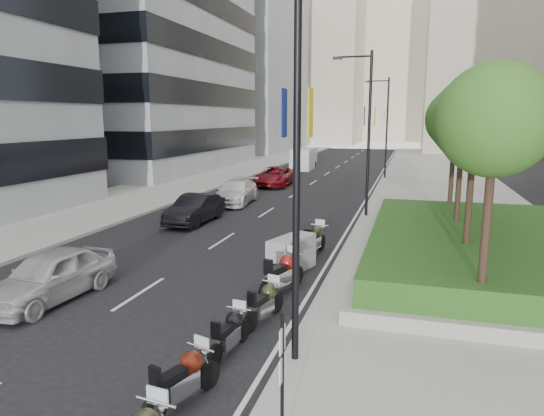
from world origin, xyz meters
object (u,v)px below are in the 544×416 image
at_px(lamp_post_2, 385,123).
at_px(car_b, 195,209).
at_px(motorcycle_3, 265,303).
at_px(lamp_post_0, 290,139).
at_px(delivery_van, 303,160).
at_px(lamp_post_1, 366,126).
at_px(car_c, 236,192).
at_px(motorcycle_4, 283,273).
at_px(motorcycle_1, 184,379).
at_px(motorcycle_5, 292,254).
at_px(motorcycle_2, 230,333).
at_px(car_d, 275,176).
at_px(motorcycle_6, 315,240).
at_px(parking_sign, 282,374).
at_px(car_a, 50,276).

xyz_separation_m(lamp_post_2, car_b, (-8.43, -21.86, -4.31)).
bearing_deg(motorcycle_3, lamp_post_0, -137.73).
xyz_separation_m(car_b, delivery_van, (-0.40, 28.30, 0.30)).
height_order(lamp_post_1, delivery_van, lamp_post_1).
xyz_separation_m(lamp_post_1, car_c, (-8.42, 2.30, -4.31)).
relative_size(lamp_post_1, motorcycle_3, 4.49).
bearing_deg(lamp_post_1, motorcycle_4, -95.75).
relative_size(motorcycle_1, motorcycle_5, 0.89).
distance_m(motorcycle_4, car_c, 16.58).
height_order(motorcycle_2, motorcycle_4, motorcycle_4).
bearing_deg(lamp_post_0, lamp_post_1, 90.00).
distance_m(motorcycle_2, car_d, 28.83).
bearing_deg(motorcycle_2, motorcycle_4, 4.77).
height_order(motorcycle_1, car_c, car_c).
distance_m(lamp_post_0, lamp_post_1, 17.00).
xyz_separation_m(lamp_post_1, motorcycle_2, (-1.43, -16.92, -4.55)).
bearing_deg(lamp_post_1, motorcycle_3, -94.51).
relative_size(lamp_post_2, motorcycle_5, 3.97).
xyz_separation_m(motorcycle_6, car_b, (-7.28, 4.21, 0.14)).
bearing_deg(motorcycle_4, car_b, 57.16).
relative_size(lamp_post_2, motorcycle_1, 4.48).
xyz_separation_m(parking_sign, delivery_van, (-9.50, 44.44, -0.41)).
bearing_deg(motorcycle_3, lamp_post_2, 10.31).
bearing_deg(delivery_van, car_a, -90.50).
bearing_deg(motorcycle_1, car_d, 30.61).
bearing_deg(motorcycle_6, motorcycle_4, -171.82).
height_order(lamp_post_0, motorcycle_4, lamp_post_0).
distance_m(lamp_post_2, car_d, 11.58).
bearing_deg(motorcycle_5, car_c, 46.17).
xyz_separation_m(motorcycle_1, motorcycle_5, (-0.01, 8.68, 0.09)).
bearing_deg(car_c, motorcycle_3, -71.82).
bearing_deg(motorcycle_2, delivery_van, 17.07).
relative_size(motorcycle_3, car_d, 0.36).
bearing_deg(motorcycle_1, motorcycle_4, 15.79).
bearing_deg(motorcycle_6, car_d, 29.94).
height_order(motorcycle_4, car_b, car_b).
bearing_deg(lamp_post_2, parking_sign, -89.01).
height_order(motorcycle_1, motorcycle_5, motorcycle_5).
bearing_deg(parking_sign, lamp_post_2, 90.99).
bearing_deg(motorcycle_5, motorcycle_3, -157.55).
height_order(car_c, delivery_van, delivery_van).
distance_m(motorcycle_6, car_d, 20.44).
relative_size(motorcycle_2, motorcycle_3, 0.98).
relative_size(lamp_post_1, delivery_van, 1.66).
bearing_deg(motorcycle_1, lamp_post_1, 13.51).
relative_size(motorcycle_2, car_a, 0.43).
xyz_separation_m(lamp_post_1, delivery_van, (-8.84, 24.44, -4.02)).
relative_size(lamp_post_2, motorcycle_2, 4.61).
bearing_deg(lamp_post_2, motorcycle_1, -92.37).
relative_size(lamp_post_0, motorcycle_4, 3.84).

